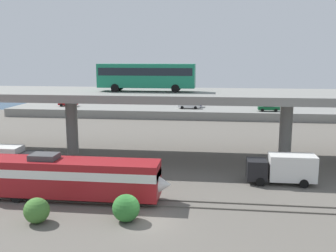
{
  "coord_description": "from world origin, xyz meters",
  "views": [
    {
      "loc": [
        5.03,
        -28.33,
        12.81
      ],
      "look_at": [
        -1.57,
        25.27,
        3.12
      ],
      "focal_mm": 41.78,
      "sensor_mm": 36.0,
      "label": 1
    }
  ],
  "objects": [
    {
      "name": "service_truck_west",
      "position": [
        11.92,
        10.92,
        1.64
      ],
      "size": [
        6.8,
        2.46,
        3.04
      ],
      "rotation": [
        0.0,
        0.0,
        3.14
      ],
      "color": "black",
      "rests_on": "ground_plane"
    },
    {
      "name": "rail_strip_far",
      "position": [
        0.0,
        4.71,
        0.06
      ],
      "size": [
        110.0,
        0.12,
        0.12
      ],
      "primitive_type": "cube",
      "color": "#59544C",
      "rests_on": "ground_plane"
    },
    {
      "name": "parked_car_3",
      "position": [
        -0.22,
        57.31,
        2.49
      ],
      "size": [
        4.39,
        1.98,
        1.5
      ],
      "color": "navy",
      "rests_on": "pier_parking_lot"
    },
    {
      "name": "train_locomotive",
      "position": [
        -6.73,
        4.0,
        2.19
      ],
      "size": [
        16.59,
        3.04,
        4.18
      ],
      "color": "maroon",
      "rests_on": "ground_plane"
    },
    {
      "name": "transit_bus_on_overpass",
      "position": [
        -3.57,
        19.57,
        10.52
      ],
      "size": [
        12.0,
        2.68,
        3.4
      ],
      "rotation": [
        0.0,
        0.0,
        3.14
      ],
      "color": "#197A56",
      "rests_on": "highway_overpass"
    },
    {
      "name": "shrub_right",
      "position": [
        -1.77,
        -0.01,
        1.09
      ],
      "size": [
        2.17,
        2.17,
        2.17
      ],
      "primitive_type": "sphere",
      "color": "#2E722F",
      "rests_on": "ground_plane"
    },
    {
      "name": "rail_strip_near",
      "position": [
        0.0,
        3.29,
        0.06
      ],
      "size": [
        110.0,
        0.12,
        0.12
      ],
      "primitive_type": "cube",
      "color": "#59544C",
      "rests_on": "ground_plane"
    },
    {
      "name": "shrub_left",
      "position": [
        -8.6,
        -1.14,
        1.0
      ],
      "size": [
        2.0,
        2.0,
        2.0
      ],
      "primitive_type": "sphere",
      "color": "#417531",
      "rests_on": "ground_plane"
    },
    {
      "name": "pier_parking_lot",
      "position": [
        0.0,
        55.0,
        0.86
      ],
      "size": [
        79.67,
        11.21,
        1.72
      ],
      "primitive_type": "cube",
      "color": "gray",
      "rests_on": "ground_plane"
    },
    {
      "name": "parked_car_0",
      "position": [
        15.69,
        52.32,
        2.49
      ],
      "size": [
        4.29,
        1.82,
        1.5
      ],
      "color": "#0C4C26",
      "rests_on": "pier_parking_lot"
    },
    {
      "name": "highway_overpass",
      "position": [
        0.0,
        20.0,
        7.75
      ],
      "size": [
        96.0,
        12.42,
        8.46
      ],
      "color": "gray",
      "rests_on": "ground_plane"
    },
    {
      "name": "parked_car_1",
      "position": [
        -0.58,
        54.55,
        2.49
      ],
      "size": [
        4.55,
        1.89,
        1.5
      ],
      "rotation": [
        0.0,
        0.0,
        3.14
      ],
      "color": "silver",
      "rests_on": "pier_parking_lot"
    },
    {
      "name": "harbor_water",
      "position": [
        0.0,
        78.0,
        0.0
      ],
      "size": [
        140.0,
        36.0,
        0.01
      ],
      "primitive_type": "cube",
      "color": "navy",
      "rests_on": "ground_plane"
    },
    {
      "name": "service_truck_east",
      "position": [
        -17.55,
        10.92,
        1.64
      ],
      "size": [
        6.8,
        2.46,
        3.04
      ],
      "color": "black",
      "rests_on": "ground_plane"
    },
    {
      "name": "parked_car_2",
      "position": [
        -27.8,
        55.28,
        2.49
      ],
      "size": [
        4.09,
        1.96,
        1.5
      ],
      "rotation": [
        0.0,
        0.0,
        3.14
      ],
      "color": "maroon",
      "rests_on": "pier_parking_lot"
    },
    {
      "name": "ground_plane",
      "position": [
        0.0,
        0.0,
        0.0
      ],
      "size": [
        260.0,
        260.0,
        0.0
      ],
      "primitive_type": "plane",
      "color": "#605B54"
    }
  ]
}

